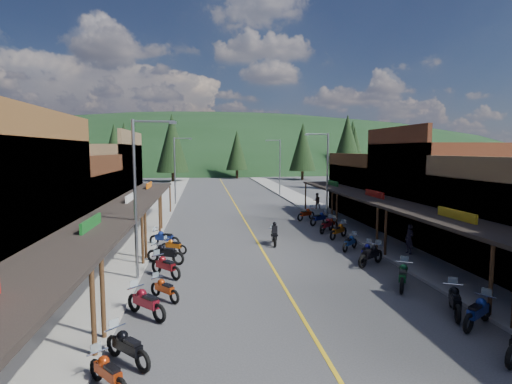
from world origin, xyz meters
name	(u,v)px	position (x,y,z in m)	size (l,w,h in m)	color
ground	(261,247)	(0.00, 0.00, 0.00)	(220.00, 220.00, 0.00)	#38383A
centerline	(236,206)	(0.00, 20.00, 0.01)	(0.15, 90.00, 0.01)	gold
sidewalk_west	(160,207)	(-8.70, 20.00, 0.07)	(3.40, 94.00, 0.15)	gray
sidewalk_east	(309,204)	(8.70, 20.00, 0.07)	(3.40, 94.00, 0.15)	gray
shop_west_2	(52,210)	(-13.75, 1.70, 2.53)	(10.90, 9.00, 6.20)	#3F2111
shop_west_3	(91,184)	(-13.78, 11.30, 3.52)	(10.90, 10.20, 8.20)	brown
shop_east_2	(439,190)	(13.78, 1.70, 3.52)	(10.90, 9.00, 8.20)	#562B19
shop_east_3	(382,191)	(13.75, 11.30, 2.53)	(10.90, 10.20, 6.20)	#4C2D16
streetlight_0	(138,192)	(-6.95, -6.00, 4.46)	(2.16, 0.18, 8.00)	gray
streetlight_1	(176,168)	(-6.95, 22.00, 4.46)	(2.16, 0.18, 8.00)	gray
streetlight_2	(326,174)	(6.95, 8.00, 4.46)	(2.16, 0.18, 8.00)	gray
streetlight_3	(279,165)	(6.95, 30.00, 4.46)	(2.16, 0.18, 8.00)	gray
ridge_hill	(213,166)	(0.00, 135.00, 0.00)	(310.00, 140.00, 60.00)	black
pine_0	(25,150)	(-40.00, 62.00, 6.48)	(5.04, 5.04, 11.00)	black
pine_1	(114,147)	(-24.00, 70.00, 7.24)	(5.88, 5.88, 12.50)	black
pine_2	(172,143)	(-10.00, 58.00, 7.99)	(6.72, 6.72, 14.00)	black
pine_3	(237,150)	(4.00, 66.00, 6.48)	(5.04, 5.04, 11.00)	black
pine_4	(303,147)	(18.00, 60.00, 7.24)	(5.88, 5.88, 12.50)	black
pine_5	(352,144)	(34.00, 72.00, 7.99)	(6.72, 6.72, 14.00)	black
pine_6	(413,150)	(46.00, 64.00, 6.48)	(5.04, 5.04, 11.00)	black
pine_7	(86,147)	(-32.00, 76.00, 7.24)	(5.88, 5.88, 12.50)	black
pine_8	(86,154)	(-22.00, 40.00, 5.98)	(4.48, 4.48, 10.00)	black
pine_9	(354,151)	(24.00, 45.00, 6.38)	(4.93, 4.93, 10.80)	black
pine_10	(125,149)	(-18.00, 50.00, 6.78)	(5.38, 5.38, 11.60)	black
pine_11	(347,146)	(20.00, 38.00, 7.19)	(5.82, 5.82, 12.40)	black
bike_west_1	(108,371)	(-6.41, -15.34, 0.55)	(0.64, 1.92, 1.10)	#9F2C0B
bike_west_2	(127,345)	(-6.13, -14.03, 0.61)	(0.71, 2.12, 1.21)	black
bike_west_3	(146,301)	(-6.05, -10.56, 0.66)	(0.77, 2.30, 1.31)	maroon
bike_west_4	(164,288)	(-5.51, -8.82, 0.54)	(0.64, 1.91, 1.09)	#9C300B
bike_west_5	(166,265)	(-5.75, -5.59, 0.64)	(0.75, 2.24, 1.28)	maroon
bike_west_6	(165,252)	(-5.99, -3.12, 0.67)	(0.78, 2.34, 1.34)	black
bike_west_7	(174,245)	(-5.69, -0.82, 0.54)	(0.63, 1.88, 1.07)	#B6550D
bike_west_8	(164,237)	(-6.45, 1.12, 0.64)	(0.74, 2.23, 1.28)	navy
bike_east_2	(478,311)	(6.20, -13.07, 0.64)	(0.74, 2.23, 1.27)	navy
bike_east_3	(455,299)	(6.03, -11.96, 0.64)	(0.75, 2.25, 1.29)	black
bike_east_4	(403,275)	(5.53, -8.78, 0.67)	(0.78, 2.34, 1.34)	#0B371A
bike_east_5	(371,254)	(5.59, -4.97, 0.67)	(0.78, 2.33, 1.33)	black
bike_east_6	(366,251)	(5.77, -3.90, 0.57)	(0.66, 1.99, 1.14)	navy
bike_east_7	(350,242)	(5.67, -1.53, 0.56)	(0.66, 1.98, 1.13)	navy
bike_east_8	(338,230)	(6.08, 1.90, 0.65)	(0.76, 2.27, 1.30)	#AF570C
bike_east_9	(327,224)	(5.89, 4.15, 0.66)	(0.77, 2.32, 1.33)	maroon
bike_east_10	(329,223)	(6.41, 5.10, 0.56)	(0.65, 1.94, 1.11)	#9E240B
bike_east_11	(320,218)	(6.24, 7.29, 0.66)	(0.77, 2.32, 1.33)	navy
bike_east_12	(306,213)	(5.68, 9.79, 0.65)	(0.76, 2.28, 1.30)	#9C260B
rider_on_bike	(274,235)	(1.03, 0.68, 0.66)	(0.89, 2.22, 1.65)	black
pedestrian_east_a	(409,239)	(8.78, -3.36, 1.07)	(0.67, 0.44, 1.85)	#282233
pedestrian_east_b	(317,201)	(8.50, 15.93, 1.02)	(0.84, 0.49, 1.74)	brown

